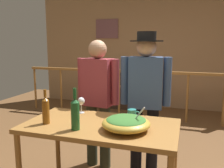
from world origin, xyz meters
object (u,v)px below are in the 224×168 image
at_px(wine_bottle_amber, 46,110).
at_px(wine_bottle_green, 75,113).
at_px(salad_bowl, 126,123).
at_px(wine_glass, 81,102).
at_px(serving_table, 101,133).
at_px(person_standing_right, 145,93).
at_px(framed_picture, 107,29).
at_px(mug_teal, 132,113).
at_px(stair_railing, 146,86).
at_px(tv_console, 117,98).
at_px(person_standing_left, 98,95).
at_px(flat_screen_tv, 117,78).

bearing_deg(wine_bottle_amber, wine_bottle_green, -10.56).
bearing_deg(salad_bowl, wine_glass, 149.07).
height_order(serving_table, person_standing_right, person_standing_right).
height_order(framed_picture, mug_teal, framed_picture).
distance_m(wine_glass, mug_teal, 0.54).
height_order(salad_bowl, mug_teal, salad_bowl).
relative_size(stair_railing, serving_table, 3.02).
bearing_deg(person_standing_right, mug_teal, 75.40).
bearing_deg(mug_teal, wine_bottle_amber, -149.70).
bearing_deg(stair_railing, person_standing_right, -80.73).
relative_size(tv_console, person_standing_left, 0.59).
bearing_deg(flat_screen_tv, serving_table, -75.86).
relative_size(serving_table, mug_teal, 11.31).
xyz_separation_m(stair_railing, wine_bottle_green, (-0.09, -2.91, 0.27)).
height_order(salad_bowl, wine_bottle_amber, wine_bottle_amber).
bearing_deg(serving_table, mug_teal, 49.89).
relative_size(stair_railing, wine_glass, 24.88).
bearing_deg(flat_screen_tv, mug_teal, -70.88).
xyz_separation_m(serving_table, wine_bottle_green, (-0.15, -0.20, 0.22)).
relative_size(framed_picture, salad_bowl, 1.38).
bearing_deg(flat_screen_tv, framed_picture, 136.75).
height_order(stair_railing, person_standing_left, person_standing_left).
xyz_separation_m(salad_bowl, wine_bottle_amber, (-0.72, -0.06, 0.06)).
relative_size(serving_table, wine_bottle_amber, 4.37).
bearing_deg(stair_railing, serving_table, -88.85).
relative_size(mug_teal, person_standing_left, 0.08).
bearing_deg(serving_table, tv_console, 104.02).
height_order(serving_table, wine_bottle_green, wine_bottle_green).
height_order(wine_bottle_green, person_standing_left, person_standing_left).
distance_m(salad_bowl, mug_teal, 0.35).
xyz_separation_m(tv_console, flat_screen_tv, (-0.00, -0.03, 0.48)).
height_order(wine_bottle_amber, wine_bottle_green, wine_bottle_green).
xyz_separation_m(salad_bowl, wine_bottle_green, (-0.40, -0.12, 0.08)).
distance_m(framed_picture, stair_railing, 1.88).
distance_m(wine_bottle_amber, person_standing_left, 0.83).
xyz_separation_m(framed_picture, tv_console, (0.34, -0.29, -1.61)).
xyz_separation_m(stair_railing, salad_bowl, (0.31, -2.80, 0.19)).
bearing_deg(tv_console, serving_table, -75.98).
height_order(tv_console, salad_bowl, salad_bowl).
bearing_deg(wine_bottle_green, person_standing_right, 63.72).
relative_size(wine_bottle_green, person_standing_left, 0.23).
distance_m(flat_screen_tv, person_standing_right, 2.91).
distance_m(mug_teal, person_standing_left, 0.65).
height_order(serving_table, mug_teal, mug_teal).
xyz_separation_m(wine_bottle_green, person_standing_left, (-0.13, 0.87, -0.04)).
height_order(flat_screen_tv, serving_table, flat_screen_tv).
bearing_deg(serving_table, wine_glass, 139.89).
distance_m(stair_railing, flat_screen_tv, 1.01).
relative_size(tv_console, wine_bottle_green, 2.56).
bearing_deg(person_standing_left, flat_screen_tv, -71.25).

